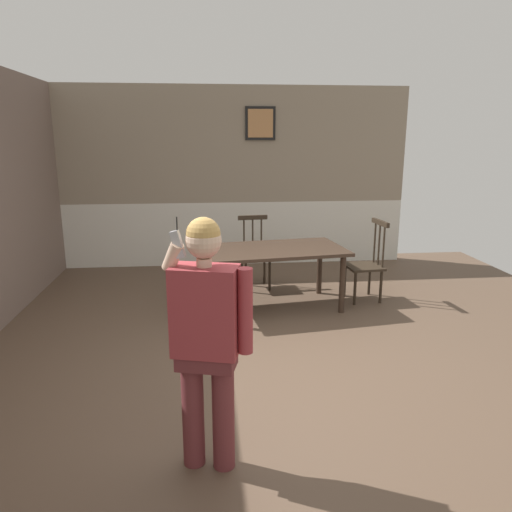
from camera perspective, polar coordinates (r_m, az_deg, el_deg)
name	(u,v)px	position (r m, az deg, el deg)	size (l,w,h in m)	color
ground_plane	(260,368)	(4.53, 0.48, -13.12)	(8.35, 8.35, 0.00)	brown
room_back_partition	(234,181)	(7.86, -2.57, 8.87)	(5.57, 0.17, 2.84)	gray
dining_table	(271,255)	(5.84, 1.81, 0.09)	(1.86, 1.18, 0.75)	#38281E
chair_near_window	(255,254)	(6.70, -0.15, 0.22)	(0.45, 0.45, 0.99)	#2D2319
chair_by_doorway	(366,263)	(6.33, 12.93, -0.87)	(0.47, 0.47, 1.04)	#2D2319
person_figure	(207,332)	(2.95, -5.81, -8.88)	(0.54, 0.31, 1.62)	brown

